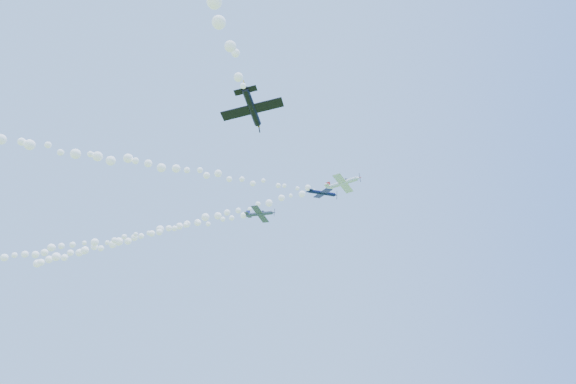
{
  "coord_description": "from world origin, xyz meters",
  "views": [
    {
      "loc": [
        4.31,
        -78.31,
        2.0
      ],
      "look_at": [
        2.28,
        -6.98,
        45.86
      ],
      "focal_mm": 30.0,
      "sensor_mm": 36.0,
      "label": 1
    }
  ],
  "objects_px": {
    "plane_white": "(343,183)",
    "plane_grey": "(260,214)",
    "plane_navy": "(322,193)",
    "plane_black": "(252,108)"
  },
  "relations": [
    {
      "from": "plane_white",
      "to": "plane_grey",
      "type": "distance_m",
      "value": 18.2
    },
    {
      "from": "plane_grey",
      "to": "plane_black",
      "type": "relative_size",
      "value": 0.85
    },
    {
      "from": "plane_black",
      "to": "plane_navy",
      "type": "bearing_deg",
      "value": -7.38
    },
    {
      "from": "plane_white",
      "to": "plane_navy",
      "type": "height_order",
      "value": "plane_white"
    },
    {
      "from": "plane_navy",
      "to": "plane_black",
      "type": "distance_m",
      "value": 34.78
    },
    {
      "from": "plane_grey",
      "to": "plane_black",
      "type": "bearing_deg",
      "value": -70.19
    },
    {
      "from": "plane_navy",
      "to": "plane_black",
      "type": "bearing_deg",
      "value": -126.23
    },
    {
      "from": "plane_white",
      "to": "plane_grey",
      "type": "relative_size",
      "value": 1.22
    },
    {
      "from": "plane_white",
      "to": "plane_navy",
      "type": "xyz_separation_m",
      "value": [
        -4.51,
        -5.4,
        -5.57
      ]
    },
    {
      "from": "plane_grey",
      "to": "plane_white",
      "type": "bearing_deg",
      "value": 23.99
    }
  ]
}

